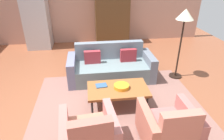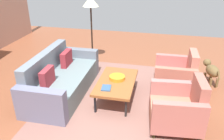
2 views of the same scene
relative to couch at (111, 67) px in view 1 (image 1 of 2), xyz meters
name	(u,v)px [view 1 (image 1 of 2)]	position (x,y,z in m)	size (l,w,h in m)	color
ground_plane	(91,98)	(-0.54, -0.89, -0.29)	(10.53, 10.53, 0.00)	brown
wall_back	(85,4)	(-0.54, 2.96, 1.11)	(8.78, 0.12, 2.80)	tan
area_rug	(117,103)	(0.00, -1.14, -0.28)	(3.40, 2.60, 0.01)	#8C6156
couch	(111,67)	(0.00, 0.00, 0.00)	(2.10, 0.91, 0.86)	slate
coffee_table	(118,90)	(0.00, -1.19, 0.08)	(1.20, 0.70, 0.40)	black
armchair_left	(90,138)	(-0.59, -2.35, 0.06)	(0.88, 0.88, 0.88)	#2D2914
armchair_right	(169,130)	(0.60, -2.35, 0.06)	(0.81, 0.81, 0.88)	#382917
fruit_bowl	(122,86)	(0.07, -1.19, 0.15)	(0.31, 0.31, 0.07)	orange
book_stack	(101,85)	(-0.32, -1.06, 0.13)	(0.24, 0.19, 0.02)	#355985
cabinet	(112,19)	(0.38, 2.62, 0.61)	(1.20, 0.51, 1.80)	#55381D
refrigerator	(37,21)	(-2.20, 2.51, 0.64)	(0.80, 0.73, 1.85)	#B7BABF
floor_lamp	(184,21)	(1.68, -0.19, 1.16)	(0.40, 0.40, 1.72)	black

